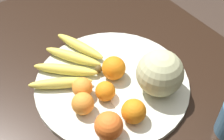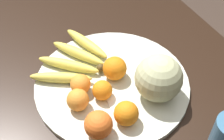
{
  "view_description": "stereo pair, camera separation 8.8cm",
  "coord_description": "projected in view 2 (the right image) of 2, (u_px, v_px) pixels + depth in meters",
  "views": [
    {
      "loc": [
        -0.45,
        0.3,
        1.47
      ],
      "look_at": [
        0.05,
        -0.05,
        0.83
      ],
      "focal_mm": 50.0,
      "sensor_mm": 36.0,
      "label": 1
    },
    {
      "loc": [
        -0.49,
        0.22,
        1.47
      ],
      "look_at": [
        0.05,
        -0.05,
        0.83
      ],
      "focal_mm": 50.0,
      "sensor_mm": 36.0,
      "label": 2
    }
  ],
  "objects": [
    {
      "name": "melon",
      "position": [
        159.0,
        78.0,
        0.84
      ],
      "size": [
        0.13,
        0.13,
        0.13
      ],
      "color": "#B2B789",
      "rests_on": "fruit_bowl"
    },
    {
      "name": "orange_back_left",
      "position": [
        101.0,
        91.0,
        0.86
      ],
      "size": [
        0.06,
        0.06,
        0.06
      ],
      "color": "orange",
      "rests_on": "fruit_bowl"
    },
    {
      "name": "orange_front_right",
      "position": [
        115.0,
        68.0,
        0.91
      ],
      "size": [
        0.07,
        0.07,
        0.07
      ],
      "color": "orange",
      "rests_on": "fruit_bowl"
    },
    {
      "name": "orange_front_left",
      "position": [
        98.0,
        125.0,
        0.77
      ],
      "size": [
        0.07,
        0.07,
        0.07
      ],
      "color": "orange",
      "rests_on": "fruit_bowl"
    },
    {
      "name": "produce_tag",
      "position": [
        117.0,
        105.0,
        0.86
      ],
      "size": [
        0.1,
        0.05,
        0.0
      ],
      "rotation": [
        0.0,
        0.0,
        -0.08
      ],
      "color": "white",
      "rests_on": "fruit_bowl"
    },
    {
      "name": "kitchen_table",
      "position": [
        106.0,
        124.0,
        0.95
      ],
      "size": [
        1.33,
        0.99,
        0.76
      ],
      "color": "black",
      "rests_on": "ground_plane"
    },
    {
      "name": "orange_top_small",
      "position": [
        78.0,
        100.0,
        0.83
      ],
      "size": [
        0.06,
        0.06,
        0.06
      ],
      "color": "orange",
      "rests_on": "fruit_bowl"
    },
    {
      "name": "banana_bunch",
      "position": [
        74.0,
        59.0,
        0.96
      ],
      "size": [
        0.26,
        0.26,
        0.03
      ],
      "rotation": [
        0.0,
        0.0,
        6.98
      ],
      "color": "#473819",
      "rests_on": "fruit_bowl"
    },
    {
      "name": "fruit_bowl",
      "position": [
        112.0,
        83.0,
        0.92
      ],
      "size": [
        0.46,
        0.46,
        0.02
      ],
      "color": "beige",
      "rests_on": "kitchen_table"
    },
    {
      "name": "orange_back_right",
      "position": [
        80.0,
        84.0,
        0.87
      ],
      "size": [
        0.06,
        0.06,
        0.06
      ],
      "color": "orange",
      "rests_on": "fruit_bowl"
    },
    {
      "name": "orange_mid_center",
      "position": [
        126.0,
        113.0,
        0.8
      ],
      "size": [
        0.07,
        0.07,
        0.07
      ],
      "color": "orange",
      "rests_on": "fruit_bowl"
    }
  ]
}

